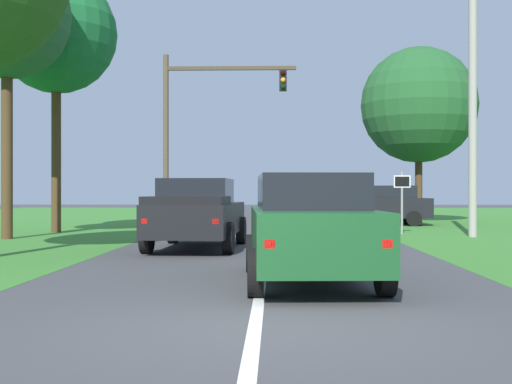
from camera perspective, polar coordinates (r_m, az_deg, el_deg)
ground_plane at (r=18.86m, az=0.92°, el=-4.66°), size 120.00×120.00×0.00m
lane_centre_stripe at (r=7.95m, az=-0.04°, el=-11.12°), size 0.16×40.38×0.01m
red_suv_near at (r=11.39m, az=4.58°, el=-2.83°), size 2.32×5.03×1.83m
pickup_truck_lead at (r=18.05m, az=-5.05°, el=-1.80°), size 2.47×5.42×1.89m
traffic_light at (r=29.33m, az=-4.93°, el=6.50°), size 5.80×0.40×7.52m
keep_moving_sign at (r=24.65m, az=12.37°, el=-0.18°), size 0.60×0.09×2.26m
oak_tree_right at (r=34.26m, az=13.73°, el=7.22°), size 5.73×5.73×8.70m
crossing_suv_far at (r=31.07m, az=10.48°, el=-1.06°), size 4.66×2.06×1.82m
utility_pole_right at (r=24.06m, az=18.03°, el=8.21°), size 0.28×0.28×9.93m
extra_tree_1 at (r=23.85m, az=-20.51°, el=13.84°), size 4.10×4.10×9.33m
extra_tree_2 at (r=26.99m, az=-16.70°, el=12.82°), size 4.56×4.56×9.83m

